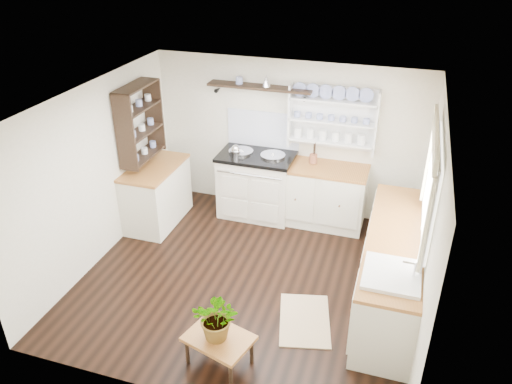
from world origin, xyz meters
TOP-DOWN VIEW (x-y plane):
  - floor at (0.00, 0.00)m, footprint 4.00×3.80m
  - wall_back at (0.00, 1.90)m, footprint 4.00×0.02m
  - wall_right at (2.00, 0.00)m, footprint 0.02×3.80m
  - wall_left at (-2.00, 0.00)m, footprint 0.02×3.80m
  - ceiling at (0.00, 0.00)m, footprint 4.00×3.80m
  - window at (1.95, 0.15)m, footprint 0.08×1.55m
  - aga_cooker at (-0.38, 1.57)m, footprint 1.10×0.76m
  - back_cabinets at (0.60, 1.60)m, footprint 1.27×0.63m
  - right_cabinets at (1.70, 0.10)m, footprint 0.62×2.43m
  - belfast_sink at (1.70, -0.65)m, footprint 0.55×0.60m
  - left_cabinets at (-1.70, 0.90)m, footprint 0.62×1.13m
  - plate_rack at (0.65, 1.86)m, footprint 1.20×0.22m
  - high_shelf at (-0.40, 1.78)m, footprint 1.50×0.29m
  - left_shelving at (-1.84, 0.90)m, footprint 0.28×0.80m
  - kettle at (-0.66, 1.45)m, footprint 0.17×0.17m
  - utensil_crock at (0.43, 1.68)m, footprint 0.11×0.11m
  - center_table at (0.16, -1.40)m, footprint 0.74×0.61m
  - potted_plant at (0.16, -1.40)m, footprint 0.47×0.42m
  - floor_rug at (0.85, -0.55)m, footprint 0.73×0.95m

SIDE VIEW (x-z plane):
  - floor at x=0.00m, z-range -0.01..0.01m
  - floor_rug at x=0.85m, z-range 0.00..0.02m
  - center_table at x=0.16m, z-range 0.13..0.48m
  - right_cabinets at x=1.70m, z-range 0.01..0.91m
  - left_cabinets at x=-1.70m, z-range 0.01..0.91m
  - back_cabinets at x=0.60m, z-range 0.01..0.91m
  - aga_cooker at x=-0.38m, z-range -0.01..1.00m
  - potted_plant at x=0.16m, z-range 0.35..0.85m
  - belfast_sink at x=1.70m, z-range 0.58..1.03m
  - utensil_crock at x=0.43m, z-range 0.91..1.04m
  - kettle at x=-0.66m, z-range 0.93..1.13m
  - wall_back at x=0.00m, z-range 0.00..2.30m
  - wall_right at x=2.00m, z-range 0.00..2.30m
  - wall_left at x=-2.00m, z-range 0.00..2.30m
  - left_shelving at x=-1.84m, z-range 1.02..2.08m
  - plate_rack at x=0.65m, z-range 1.11..2.01m
  - window at x=1.95m, z-range 0.95..2.17m
  - high_shelf at x=-0.40m, z-range 1.83..1.99m
  - ceiling at x=0.00m, z-range 2.29..2.30m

